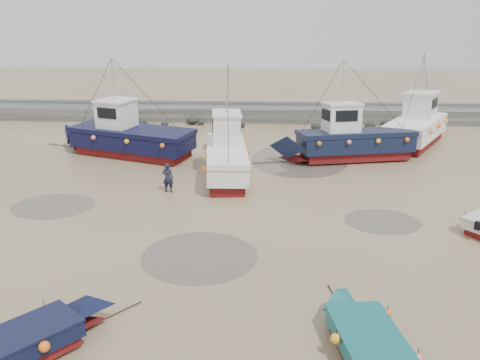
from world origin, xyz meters
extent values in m
plane|color=#9F8964|center=(0.00, 0.00, 0.00)|extent=(120.00, 120.00, 0.00)
cube|color=slate|center=(0.00, 22.00, 0.60)|extent=(60.00, 2.20, 1.20)
cube|color=slate|center=(0.00, 23.21, 1.32)|extent=(60.00, 0.60, 0.25)
ellipsoid|color=black|center=(5.10, 19.02, 0.29)|extent=(0.84, 0.86, 0.51)
ellipsoid|color=black|center=(7.80, 20.56, 0.34)|extent=(0.98, 1.07, 0.72)
ellipsoid|color=black|center=(14.16, 19.54, 0.27)|extent=(0.78, 0.90, 0.59)
ellipsoid|color=black|center=(-5.07, 20.46, 0.35)|extent=(0.99, 0.80, 0.58)
ellipsoid|color=black|center=(12.19, 19.77, 0.19)|extent=(0.54, 0.46, 0.30)
ellipsoid|color=black|center=(9.69, 19.97, 0.21)|extent=(0.61, 0.47, 0.46)
ellipsoid|color=black|center=(-4.31, 20.27, 0.21)|extent=(0.61, 0.53, 0.32)
ellipsoid|color=black|center=(10.99, 20.60, 0.23)|extent=(0.67, 0.55, 0.43)
ellipsoid|color=black|center=(-9.17, 19.34, 0.38)|extent=(1.09, 0.88, 0.72)
ellipsoid|color=black|center=(-7.25, 19.65, 0.23)|extent=(0.65, 0.60, 0.37)
ellipsoid|color=black|center=(9.46, 19.39, 0.31)|extent=(0.88, 0.64, 0.62)
ellipsoid|color=black|center=(-0.92, 19.60, 0.22)|extent=(0.64, 0.62, 0.48)
ellipsoid|color=black|center=(7.84, 20.42, 0.19)|extent=(0.55, 0.45, 0.29)
cylinder|color=#585047|center=(-1.63, -1.74, 0.00)|extent=(4.59, 4.59, 0.01)
cylinder|color=#585047|center=(6.31, 1.85, 0.00)|extent=(3.44, 3.44, 0.01)
cylinder|color=#585047|center=(-9.47, 2.90, 0.00)|extent=(4.07, 4.07, 0.01)
cylinder|color=#585047|center=(3.15, 10.98, 0.00)|extent=(6.19, 6.19, 0.01)
cube|color=black|center=(-6.09, -8.00, 0.53)|extent=(3.99, 4.06, 0.45)
pyramid|color=black|center=(-4.48, -6.32, 0.98)|extent=(1.75, 1.72, 0.90)
cube|color=brown|center=(-6.09, -8.00, 0.69)|extent=(3.30, 3.36, 0.10)
cube|color=black|center=(-6.09, -8.00, 0.78)|extent=(4.10, 4.17, 0.07)
cylinder|color=black|center=(-3.83, -5.64, 0.03)|extent=(1.41, 1.47, 0.04)
sphere|color=orange|center=(-4.83, -8.12, 0.63)|extent=(0.30, 0.30, 0.30)
sphere|color=orange|center=(-5.72, -6.18, 0.63)|extent=(0.30, 0.30, 0.30)
cube|color=#10595F|center=(3.82, -7.57, 0.53)|extent=(2.21, 3.78, 0.45)
pyramid|color=#10595F|center=(3.46, -5.47, 0.98)|extent=(1.73, 0.98, 0.90)
cube|color=brown|center=(3.82, -7.57, 0.69)|extent=(1.80, 3.17, 0.10)
cube|color=#10595F|center=(3.82, -7.57, 0.78)|extent=(2.29, 3.88, 0.07)
cylinder|color=black|center=(3.31, -4.59, 0.03)|extent=(0.38, 1.98, 0.04)
sphere|color=orange|center=(4.82, -7.87, 0.63)|extent=(0.30, 0.30, 0.30)
sphere|color=orange|center=(2.82, -7.26, 0.63)|extent=(0.30, 0.30, 0.30)
sphere|color=orange|center=(4.50, -6.01, 0.63)|extent=(0.30, 0.30, 0.30)
cube|color=black|center=(9.73, 0.02, 0.70)|extent=(0.28, 0.28, 0.35)
sphere|color=orange|center=(9.57, 1.04, 0.63)|extent=(0.30, 0.30, 0.30)
cube|color=maroon|center=(-7.70, 11.45, 0.28)|extent=(7.77, 4.66, 0.55)
cube|color=black|center=(-7.70, 11.45, 1.02)|extent=(8.42, 5.24, 0.95)
pyramid|color=black|center=(-11.97, 12.92, 1.72)|extent=(2.26, 3.12, 1.40)
cube|color=brown|center=(-7.70, 11.45, 1.54)|extent=(8.21, 5.07, 0.08)
cube|color=black|center=(-7.70, 11.45, 1.68)|extent=(8.61, 5.35, 0.30)
cube|color=white|center=(-8.72, 11.80, 2.65)|extent=(2.53, 2.51, 1.70)
cube|color=white|center=(-8.72, 11.80, 3.56)|extent=(2.73, 2.71, 0.12)
cube|color=black|center=(-9.69, 12.14, 2.91)|extent=(0.59, 1.59, 0.68)
cylinder|color=#B7B7B2|center=(-8.72, 11.80, 4.92)|extent=(0.10, 0.10, 2.60)
cylinder|color=black|center=(-13.10, 13.31, 0.03)|extent=(2.85, 1.02, 0.05)
sphere|color=#E76E6D|center=(-5.21, 8.98, 1.38)|extent=(0.30, 0.30, 0.30)
sphere|color=#E76E6D|center=(-5.41, 12.27, 1.38)|extent=(0.30, 0.30, 0.30)
sphere|color=#E76E6D|center=(-7.60, 9.81, 1.38)|extent=(0.30, 0.30, 0.30)
sphere|color=#E76E6D|center=(-7.80, 13.10, 1.38)|extent=(0.30, 0.30, 0.30)
sphere|color=#E76E6D|center=(-9.99, 10.63, 1.38)|extent=(0.30, 0.30, 0.30)
sphere|color=#E76E6D|center=(-10.19, 13.92, 1.38)|extent=(0.30, 0.30, 0.30)
cube|color=maroon|center=(-1.28, 7.29, 0.28)|extent=(2.45, 6.02, 0.55)
cube|color=white|center=(-1.28, 7.29, 1.02)|extent=(2.82, 6.48, 0.95)
pyramid|color=white|center=(-1.68, 10.96, 1.72)|extent=(2.29, 1.65, 1.40)
cube|color=brown|center=(-1.28, 7.29, 1.54)|extent=(2.71, 6.33, 0.08)
cube|color=white|center=(-1.28, 7.29, 1.68)|extent=(2.87, 6.63, 0.30)
cube|color=white|center=(-1.37, 8.14, 2.65)|extent=(1.71, 2.15, 1.70)
cube|color=white|center=(-1.37, 8.14, 3.56)|extent=(1.85, 2.32, 0.12)
cube|color=black|center=(-1.48, 9.15, 2.91)|extent=(1.28, 0.19, 0.68)
cylinder|color=#B7B7B2|center=(-1.37, 8.14, 4.92)|extent=(0.10, 0.10, 2.60)
cylinder|color=black|center=(-1.79, 12.03, 0.03)|extent=(0.37, 2.99, 0.05)
sphere|color=#E76E6D|center=(-2.20, 4.67, 1.38)|extent=(0.30, 0.30, 0.30)
sphere|color=#E76E6D|center=(0.07, 5.92, 1.38)|extent=(0.30, 0.30, 0.30)
sphere|color=#E76E6D|center=(-2.41, 6.66, 1.38)|extent=(0.30, 0.30, 0.30)
sphere|color=#E76E6D|center=(-0.14, 7.91, 1.38)|extent=(0.30, 0.30, 0.30)
sphere|color=#E76E6D|center=(-2.63, 8.65, 1.38)|extent=(0.30, 0.30, 0.30)
sphere|color=#E76E6D|center=(-0.36, 9.90, 1.38)|extent=(0.30, 0.30, 0.30)
cube|color=maroon|center=(6.73, 11.29, 0.28)|extent=(6.90, 3.42, 0.55)
cube|color=black|center=(6.73, 11.29, 1.02)|extent=(7.45, 3.89, 0.95)
pyramid|color=black|center=(2.72, 10.50, 1.72)|extent=(1.90, 2.79, 1.40)
cube|color=brown|center=(6.73, 11.29, 1.54)|extent=(7.27, 3.76, 0.08)
cube|color=black|center=(6.73, 11.29, 1.68)|extent=(7.62, 3.97, 0.30)
cube|color=white|center=(5.78, 11.10, 2.65)|extent=(2.31, 2.15, 1.70)
cube|color=white|center=(5.78, 11.10, 3.56)|extent=(2.50, 2.32, 0.12)
cube|color=black|center=(4.78, 10.90, 2.91)|extent=(0.35, 1.51, 0.68)
cylinder|color=#B7B7B2|center=(5.78, 11.10, 4.92)|extent=(0.10, 0.10, 2.60)
cylinder|color=black|center=(1.61, 10.28, 0.03)|extent=(2.95, 0.63, 0.05)
sphere|color=#E76E6D|center=(9.77, 10.46, 1.38)|extent=(0.30, 0.30, 0.30)
sphere|color=#E76E6D|center=(8.30, 13.03, 1.38)|extent=(0.30, 0.30, 0.30)
sphere|color=#E76E6D|center=(7.93, 10.09, 1.38)|extent=(0.30, 0.30, 0.30)
sphere|color=#E76E6D|center=(6.46, 12.67, 1.38)|extent=(0.30, 0.30, 0.30)
sphere|color=#E76E6D|center=(6.08, 9.73, 1.38)|extent=(0.30, 0.30, 0.30)
sphere|color=#E76E6D|center=(4.62, 12.30, 1.38)|extent=(0.30, 0.30, 0.30)
sphere|color=#E76E6D|center=(4.24, 9.37, 1.38)|extent=(0.30, 0.30, 0.30)
cube|color=maroon|center=(11.62, 14.85, 0.28)|extent=(5.16, 6.25, 0.55)
cube|color=white|center=(11.62, 14.85, 1.02)|extent=(5.73, 6.83, 0.95)
pyramid|color=white|center=(13.65, 18.00, 1.72)|extent=(3.03, 2.66, 1.40)
cube|color=brown|center=(11.62, 14.85, 1.54)|extent=(5.57, 6.65, 0.08)
cube|color=white|center=(11.62, 14.85, 1.68)|extent=(5.86, 6.98, 0.30)
cube|color=white|center=(12.09, 15.59, 2.65)|extent=(2.67, 2.70, 1.70)
cube|color=white|center=(12.09, 15.59, 3.56)|extent=(2.88, 2.92, 0.12)
cube|color=black|center=(12.65, 16.44, 2.91)|extent=(1.37, 0.91, 0.68)
cylinder|color=#B7B7B2|center=(12.09, 15.59, 4.92)|extent=(0.10, 0.10, 2.60)
cylinder|color=black|center=(14.24, 18.91, 0.03)|extent=(1.67, 2.55, 0.05)
sphere|color=#E76E6D|center=(9.00, 13.51, 1.38)|extent=(0.30, 0.30, 0.30)
sphere|color=#E76E6D|center=(12.02, 12.78, 1.38)|extent=(0.30, 0.30, 0.30)
sphere|color=#E76E6D|center=(10.11, 15.22, 1.38)|extent=(0.30, 0.30, 0.30)
sphere|color=#E76E6D|center=(13.12, 14.48, 1.38)|extent=(0.30, 0.30, 0.30)
sphere|color=#E76E6D|center=(11.22, 16.93, 1.38)|extent=(0.30, 0.30, 0.30)
sphere|color=#E76E6D|center=(14.23, 16.19, 1.38)|extent=(0.30, 0.30, 0.30)
imported|color=#171A32|center=(-4.13, 5.02, 0.00)|extent=(0.61, 0.43, 1.60)
camera|label=1|loc=(0.71, -17.83, 9.11)|focal=35.00mm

